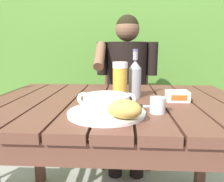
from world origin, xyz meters
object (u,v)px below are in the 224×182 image
at_px(table_knife, 142,106).
at_px(butter_tub, 177,96).
at_px(person_eating, 126,81).
at_px(bread_roll, 124,109).
at_px(soup_bowl, 106,103).
at_px(beer_bottle, 135,78).
at_px(beer_glass, 120,81).
at_px(chair_near_diner, 126,105).
at_px(water_glass_small, 158,105).
at_px(serving_plate, 106,112).

bearing_deg(table_knife, butter_tub, 33.22).
relative_size(person_eating, bread_roll, 8.05).
relative_size(soup_bowl, beer_bottle, 0.92).
xyz_separation_m(soup_bowl, beer_glass, (0.05, 0.24, 0.05)).
xyz_separation_m(person_eating, beer_bottle, (0.04, -0.63, 0.11)).
xyz_separation_m(person_eating, butter_tub, (0.23, -0.70, 0.04)).
bearing_deg(bread_roll, beer_bottle, 81.67).
distance_m(chair_near_diner, beer_glass, 0.95).
height_order(beer_glass, water_glass_small, beer_glass).
bearing_deg(person_eating, chair_near_diner, 89.19).
height_order(person_eating, serving_plate, person_eating).
bearing_deg(soup_bowl, table_knife, 37.10).
bearing_deg(person_eating, beer_glass, -93.32).
height_order(bread_roll, butter_tub, bread_roll).
height_order(chair_near_diner, soup_bowl, chair_near_diner).
bearing_deg(chair_near_diner, serving_plate, -94.49).
distance_m(serving_plate, water_glass_small, 0.20).
relative_size(soup_bowl, table_knife, 1.54).
height_order(bread_roll, water_glass_small, bread_roll).
bearing_deg(beer_glass, chair_near_diner, 87.25).
height_order(soup_bowl, butter_tub, soup_bowl).
xyz_separation_m(person_eating, table_knife, (0.06, -0.81, 0.02)).
relative_size(bread_roll, butter_tub, 1.51).
bearing_deg(beer_bottle, serving_plate, -112.39).
height_order(beer_glass, beer_bottle, beer_bottle).
distance_m(serving_plate, beer_glass, 0.26).
bearing_deg(serving_plate, butter_tub, 35.00).
relative_size(serving_plate, water_glass_small, 4.76).
xyz_separation_m(beer_glass, table_knife, (0.10, -0.14, -0.09)).
relative_size(chair_near_diner, serving_plate, 3.18).
bearing_deg(water_glass_small, beer_bottle, 105.78).
bearing_deg(soup_bowl, beer_glass, 79.38).
xyz_separation_m(bread_roll, table_knife, (0.08, 0.19, -0.04)).
bearing_deg(beer_bottle, beer_glass, -147.28).
height_order(soup_bowl, beer_glass, beer_glass).
xyz_separation_m(chair_near_diner, table_knife, (0.06, -1.01, 0.27)).
bearing_deg(butter_tub, chair_near_diner, 104.48).
distance_m(beer_glass, water_glass_small, 0.27).
relative_size(water_glass_small, table_knife, 0.43).
bearing_deg(person_eating, water_glass_small, -82.92).
distance_m(person_eating, table_knife, 0.81).
height_order(chair_near_diner, table_knife, chair_near_diner).
relative_size(bread_roll, water_glass_small, 2.49).
bearing_deg(beer_glass, table_knife, -54.63).
bearing_deg(bread_roll, serving_plate, 130.60).
xyz_separation_m(beer_glass, beer_bottle, (0.07, 0.05, 0.01)).
xyz_separation_m(chair_near_diner, bread_roll, (-0.02, -1.20, 0.31)).
distance_m(bread_roll, butter_tub, 0.39).
xyz_separation_m(chair_near_diner, beer_bottle, (0.03, -0.83, 0.37)).
bearing_deg(table_knife, person_eating, 94.07).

